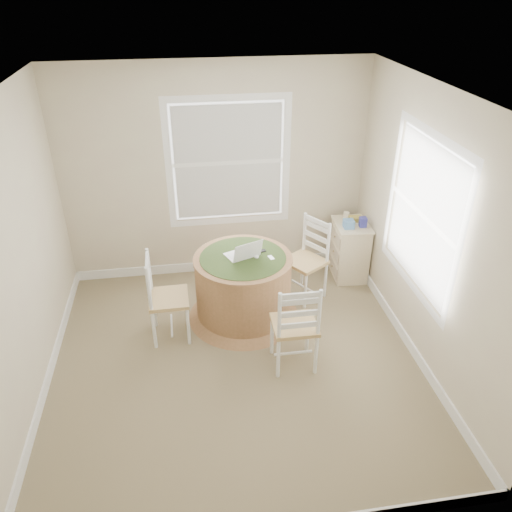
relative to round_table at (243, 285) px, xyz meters
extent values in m
cube|color=#7C6B4E|center=(-0.18, -0.75, -0.42)|extent=(3.60, 3.60, 0.02)
cube|color=white|center=(-0.18, -0.75, 2.20)|extent=(3.60, 3.60, 0.02)
cube|color=#C3B199|center=(-0.18, 1.06, 0.89)|extent=(3.60, 0.02, 2.60)
cube|color=#C3B199|center=(-0.18, -2.56, 0.89)|extent=(3.60, 0.02, 2.60)
cube|color=#C3B199|center=(-1.99, -0.75, 0.89)|extent=(0.02, 3.60, 2.60)
cube|color=#C3B199|center=(1.63, -0.75, 0.89)|extent=(0.02, 3.60, 2.60)
cube|color=white|center=(-0.18, 1.04, -0.35)|extent=(3.60, 0.02, 0.12)
cube|color=white|center=(-1.97, -0.75, -0.35)|extent=(0.02, 3.60, 0.12)
cube|color=white|center=(1.61, -0.75, -0.35)|extent=(0.02, 3.60, 0.12)
cylinder|color=#9D6B46|center=(0.00, 0.00, 0.00)|extent=(1.04, 1.04, 0.67)
cone|color=#9D6B46|center=(0.00, 0.00, -0.38)|extent=(1.24, 1.24, 0.07)
cylinder|color=#9D6B46|center=(0.00, 0.00, 0.33)|extent=(1.06, 1.06, 0.03)
cylinder|color=#37491F|center=(0.00, 0.00, 0.34)|extent=(0.92, 0.92, 0.01)
cone|color=#37491F|center=(0.00, 0.00, 0.29)|extent=(1.02, 1.02, 0.10)
cube|color=white|center=(-0.01, 0.06, 0.34)|extent=(0.39, 0.34, 0.02)
cube|color=silver|center=(-0.01, 0.06, 0.35)|extent=(0.30, 0.22, 0.00)
cube|color=black|center=(0.05, -0.07, 0.46)|extent=(0.33, 0.18, 0.21)
ellipsoid|color=white|center=(0.14, -0.01, 0.35)|extent=(0.08, 0.11, 0.03)
cube|color=#B7BABF|center=(0.29, -0.06, 0.34)|extent=(0.07, 0.10, 0.02)
cube|color=black|center=(0.23, 0.09, 0.35)|extent=(0.07, 0.06, 0.02)
cube|color=beige|center=(1.42, 0.65, -0.06)|extent=(0.41, 0.54, 0.71)
cube|color=beige|center=(1.42, 0.65, 0.30)|extent=(0.44, 0.57, 0.02)
cube|color=#C0AD8E|center=(1.24, 0.66, -0.27)|extent=(0.03, 0.44, 0.15)
cube|color=#C0AD8E|center=(1.24, 0.66, -0.06)|extent=(0.03, 0.44, 0.15)
cube|color=#C0AD8E|center=(1.24, 0.66, 0.15)|extent=(0.03, 0.44, 0.15)
cube|color=#578AC6|center=(1.35, 0.57, 0.36)|extent=(0.13, 0.13, 0.10)
cube|color=gold|center=(1.48, 0.72, 0.34)|extent=(0.16, 0.11, 0.06)
cube|color=#34369E|center=(1.52, 0.57, 0.37)|extent=(0.08, 0.08, 0.12)
cylinder|color=beige|center=(1.39, 0.79, 0.36)|extent=(0.07, 0.07, 0.09)
camera|label=1|loc=(-0.55, -4.52, 3.01)|focal=35.00mm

